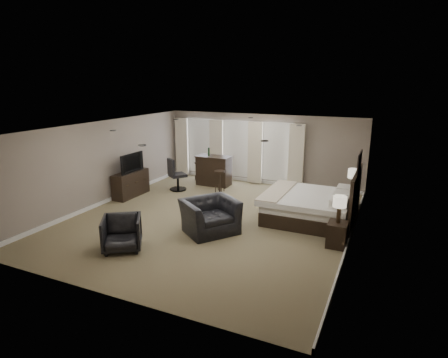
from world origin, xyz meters
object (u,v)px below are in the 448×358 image
at_px(armchair_far, 122,232).
at_px(bar_stool_left, 199,171).
at_px(nightstand_near, 337,234).
at_px(desk_chair, 178,174).
at_px(armchair_near, 210,211).
at_px(lamp_far, 353,180).
at_px(bed, 313,194).
at_px(bar_stool_right, 220,181).
at_px(dresser, 131,184).
at_px(lamp_near, 339,210).
at_px(bar_counter, 214,170).
at_px(nightstand_far, 351,200).
at_px(tv, 130,170).

bearing_deg(armchair_far, bar_stool_left, 68.28).
distance_m(nightstand_near, desk_chair, 6.34).
height_order(armchair_near, bar_stool_left, armchair_near).
bearing_deg(armchair_far, lamp_far, 14.96).
height_order(lamp_far, bar_stool_left, lamp_far).
distance_m(bed, armchair_far, 5.17).
bearing_deg(desk_chair, bar_stool_right, -127.47).
xyz_separation_m(dresser, bar_stool_left, (1.07, 2.83, -0.07)).
bearing_deg(lamp_near, armchair_far, -153.32).
xyz_separation_m(nightstand_near, lamp_far, (0.00, 2.90, 0.60)).
bearing_deg(desk_chair, armchair_near, 169.12).
distance_m(bar_stool_right, desk_chair, 1.52).
bearing_deg(lamp_near, bar_counter, 144.29).
distance_m(nightstand_far, bar_stool_right, 4.40).
height_order(lamp_near, armchair_near, lamp_near).
distance_m(bed, nightstand_far, 1.77).
bearing_deg(armchair_near, bar_counter, 61.27).
xyz_separation_m(lamp_far, bar_stool_left, (-5.85, 1.11, -0.54)).
bearing_deg(bar_counter, nightstand_near, -35.71).
height_order(dresser, bar_counter, bar_counter).
bearing_deg(dresser, nightstand_near, -9.66).
relative_size(nightstand_near, lamp_near, 0.91).
bearing_deg(lamp_far, bar_stool_left, 169.30).
distance_m(bar_counter, desk_chair, 1.44).
distance_m(nightstand_near, bar_stool_right, 5.25).
bearing_deg(bar_stool_right, desk_chair, -163.40).
distance_m(nightstand_far, bar_counter, 5.03).
bearing_deg(bar_counter, desk_chair, -127.04).
height_order(bed, lamp_near, bed).
bearing_deg(bed, nightstand_far, 58.46).
bearing_deg(armchair_near, nightstand_far, -6.10).
distance_m(tv, armchair_far, 4.23).
distance_m(nightstand_near, armchair_far, 5.02).
bearing_deg(bar_stool_right, bar_stool_left, 141.68).
bearing_deg(tv, armchair_far, -144.62).
relative_size(bed, nightstand_near, 4.06).
xyz_separation_m(tv, desk_chair, (1.07, 1.26, -0.33)).
bearing_deg(tv, bar_stool_left, -20.78).
relative_size(nightstand_far, tv, 0.50).
distance_m(tv, bar_counter, 3.11).
bearing_deg(dresser, tv, 0.00).
distance_m(dresser, bar_stool_right, 3.03).
bearing_deg(lamp_near, bar_stool_right, 146.96).
xyz_separation_m(armchair_near, bar_counter, (-1.87, 4.06, -0.02)).
bearing_deg(nightstand_near, lamp_far, 90.00).
relative_size(bed, lamp_near, 3.68).
bearing_deg(bed, bar_counter, 152.49).
bearing_deg(desk_chair, lamp_far, -139.51).
xyz_separation_m(lamp_near, bar_counter, (-4.98, 3.58, -0.36)).
height_order(nightstand_far, bar_stool_left, bar_stool_left).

